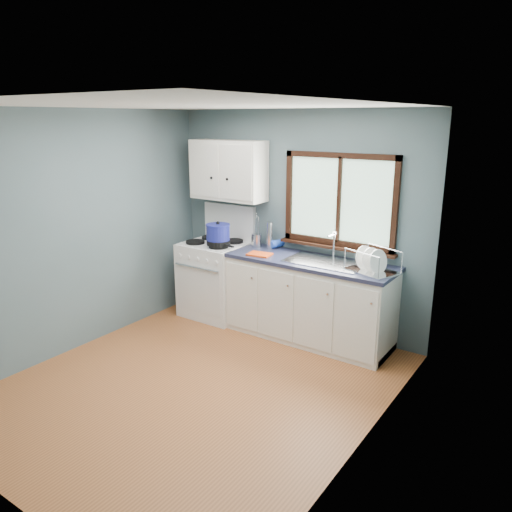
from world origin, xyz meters
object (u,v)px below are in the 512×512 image
Objects in this scene: utensil_crock at (257,240)px; dish_rack at (372,265)px; thermos at (270,235)px; base_cabinets at (309,304)px; skillet at (219,243)px; sink at (325,268)px; stockpot at (218,234)px; gas_range at (216,277)px.

utensil_crock reaches higher than dish_rack.
base_cabinets is at bearing -14.94° from thermos.
thermos reaches higher than skillet.
sink is at bearing -11.77° from thermos.
stockpot reaches higher than thermos.
dish_rack is at bearing -6.63° from utensil_crock.
stockpot is 1.86m from dish_rack.
sink is at bearing 22.60° from skillet.
skillet is 1.11× the size of utensil_crock.
stockpot reaches higher than dish_rack.
stockpot is 1.04× the size of thermos.
dish_rack reaches higher than base_cabinets.
sink is 1.90× the size of skillet.
dish_rack is at bearing -8.56° from thermos.
thermos is at bearing 165.06° from base_cabinets.
base_cabinets is 0.48m from sink.
base_cabinets is 3.30× the size of dish_rack.
utensil_crock is at bearing 171.71° from sink.
sink is 0.86m from thermos.
base_cabinets is (1.31, 0.02, -0.08)m from gas_range.
gas_range is 0.74m from utensil_crock.
stockpot is (-1.14, -0.16, 0.67)m from base_cabinets.
gas_range is at bearing 155.50° from skillet.
gas_range is 0.91m from thermos.
gas_range is 3.07× the size of skillet.
thermos is 1.36m from dish_rack.
base_cabinets is 4.18× the size of skillet.
dish_rack is (1.84, 0.13, -0.00)m from skillet.
sink is (1.49, 0.02, 0.37)m from gas_range.
gas_range is 3.40× the size of utensil_crock.
dish_rack is (1.35, -0.20, -0.09)m from thermos.
base_cabinets is at bearing -162.46° from dish_rack.
skillet is at bearing -172.67° from sink.
thermos reaches higher than sink.
gas_range reaches higher than stockpot.
skillet is at bearing -171.49° from base_cabinets.
utensil_crock is at bearing -170.61° from thermos.
base_cabinets is at bearing 0.82° from gas_range.
base_cabinets is 1.33m from stockpot.
base_cabinets is 4.63× the size of utensil_crock.
thermos is (0.49, 0.34, 0.09)m from skillet.
base_cabinets is 5.93× the size of thermos.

